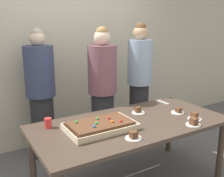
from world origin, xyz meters
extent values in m
cube|color=beige|center=(0.00, 1.60, 1.50)|extent=(8.00, 0.12, 3.00)
cube|color=#47382D|center=(0.00, 0.00, 0.74)|extent=(2.06, 0.99, 0.04)
cylinder|color=#47382D|center=(0.95, -0.42, 0.36)|extent=(0.07, 0.07, 0.72)
cylinder|color=#47382D|center=(-0.95, 0.42, 0.36)|extent=(0.07, 0.07, 0.72)
cylinder|color=#47382D|center=(0.95, 0.42, 0.36)|extent=(0.07, 0.07, 0.72)
cube|color=beige|center=(-0.37, 0.00, 0.77)|extent=(0.67, 0.42, 0.01)
cube|color=beige|center=(-0.37, -0.21, 0.80)|extent=(0.67, 0.01, 0.05)
cube|color=beige|center=(-0.37, 0.20, 0.80)|extent=(0.67, 0.01, 0.05)
cube|color=beige|center=(-0.70, 0.00, 0.80)|extent=(0.01, 0.42, 0.05)
cube|color=beige|center=(-0.04, 0.00, 0.80)|extent=(0.01, 0.42, 0.05)
cube|color=brown|center=(-0.37, 0.00, 0.81)|extent=(0.60, 0.35, 0.06)
sphere|color=#2D84E0|center=(-0.48, -0.08, 0.85)|extent=(0.03, 0.03, 0.03)
sphere|color=green|center=(-0.43, -0.03, 0.85)|extent=(0.03, 0.03, 0.03)
sphere|color=orange|center=(-0.28, -0.07, 0.85)|extent=(0.03, 0.03, 0.03)
sphere|color=green|center=(-0.36, 0.08, 0.85)|extent=(0.03, 0.03, 0.03)
sphere|color=red|center=(-0.26, 0.03, 0.85)|extent=(0.03, 0.03, 0.03)
sphere|color=red|center=(-0.20, -0.10, 0.85)|extent=(0.03, 0.03, 0.03)
sphere|color=green|center=(-0.58, 0.10, 0.85)|extent=(0.03, 0.03, 0.03)
cylinder|color=white|center=(-0.22, -0.34, 0.77)|extent=(0.15, 0.15, 0.01)
cube|color=brown|center=(-0.22, -0.34, 0.81)|extent=(0.06, 0.06, 0.06)
cylinder|color=white|center=(0.23, 0.19, 0.77)|extent=(0.15, 0.15, 0.01)
cube|color=brown|center=(0.22, 0.19, 0.81)|extent=(0.06, 0.05, 0.06)
cylinder|color=white|center=(0.63, -0.28, 0.77)|extent=(0.15, 0.15, 0.01)
cube|color=brown|center=(0.64, -0.27, 0.81)|extent=(0.05, 0.07, 0.06)
cylinder|color=white|center=(0.49, -0.39, 0.77)|extent=(0.15, 0.15, 0.01)
cube|color=brown|center=(0.48, -0.40, 0.81)|extent=(0.06, 0.07, 0.07)
cylinder|color=white|center=(0.62, -0.04, 0.77)|extent=(0.15, 0.15, 0.01)
cube|color=brown|center=(0.62, -0.05, 0.80)|extent=(0.05, 0.06, 0.06)
cylinder|color=red|center=(-0.79, 0.30, 0.81)|extent=(0.07, 0.07, 0.10)
cube|color=silver|center=(0.76, 0.36, 0.77)|extent=(0.03, 0.20, 0.01)
cylinder|color=#28282D|center=(0.10, 0.81, 0.44)|extent=(0.30, 0.30, 0.88)
cylinder|color=#7A4C5B|center=(0.10, 0.81, 1.19)|extent=(0.37, 0.37, 0.62)
sphere|color=beige|center=(0.10, 0.81, 1.59)|extent=(0.21, 0.21, 0.21)
sphere|color=olive|center=(0.10, 0.81, 1.65)|extent=(0.16, 0.16, 0.16)
cylinder|color=#28282D|center=(-0.60, 1.20, 0.42)|extent=(0.30, 0.30, 0.85)
cylinder|color=#384266|center=(-0.60, 1.20, 1.17)|extent=(0.38, 0.38, 0.65)
cube|color=navy|center=(-0.57, 1.02, 1.21)|extent=(0.04, 0.02, 0.41)
sphere|color=beige|center=(-0.60, 1.20, 1.58)|extent=(0.19, 0.19, 0.19)
sphere|color=#B2A899|center=(-0.60, 1.20, 1.64)|extent=(0.15, 0.15, 0.15)
cylinder|color=#28282D|center=(0.74, 0.86, 0.46)|extent=(0.28, 0.28, 0.91)
cylinder|color=#93ADCC|center=(0.74, 0.86, 1.23)|extent=(0.35, 0.35, 0.64)
sphere|color=tan|center=(0.74, 0.86, 1.64)|extent=(0.21, 0.21, 0.21)
sphere|color=brown|center=(0.74, 0.86, 1.70)|extent=(0.16, 0.16, 0.16)
camera|label=1|loc=(-1.48, -2.08, 1.77)|focal=41.69mm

